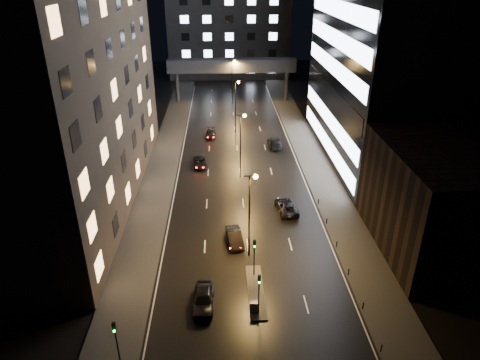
{
  "coord_description": "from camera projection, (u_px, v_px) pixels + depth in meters",
  "views": [
    {
      "loc": [
        -2.84,
        -31.1,
        29.11
      ],
      "look_at": [
        -0.47,
        19.1,
        4.0
      ],
      "focal_mm": 32.0,
      "sensor_mm": 36.0,
      "label": 1
    }
  ],
  "objects": [
    {
      "name": "streetlight_far",
      "position": [
        233.0,
        76.0,
        98.79
      ],
      "size": [
        1.45,
        0.5,
        10.15
      ],
      "color": "black",
      "rests_on": "ground"
    },
    {
      "name": "car_toward_a",
      "position": [
        286.0,
        206.0,
        56.53
      ],
      "size": [
        2.95,
        5.39,
        1.43
      ],
      "primitive_type": "imported",
      "rotation": [
        0.0,
        0.0,
        3.26
      ],
      "color": "black",
      "rests_on": "ground"
    },
    {
      "name": "sidewalk_left",
      "position": [
        164.0,
        160.0,
        71.64
      ],
      "size": [
        5.0,
        110.0,
        0.15
      ],
      "primitive_type": "cube",
      "color": "#383533",
      "rests_on": "ground"
    },
    {
      "name": "skybridge",
      "position": [
        232.0,
        66.0,
        99.74
      ],
      "size": [
        30.0,
        3.0,
        10.0
      ],
      "color": "#333335",
      "rests_on": "ground"
    },
    {
      "name": "building_left",
      "position": [
        59.0,
        50.0,
        52.48
      ],
      "size": [
        15.0,
        48.0,
        40.0
      ],
      "primitive_type": "cube",
      "color": "#2D2319",
      "rests_on": "ground"
    },
    {
      "name": "streetlight_mid_a",
      "position": [
        241.0,
        138.0,
        63.04
      ],
      "size": [
        1.45,
        0.5,
        10.15
      ],
      "color": "black",
      "rests_on": "ground"
    },
    {
      "name": "car_away_d",
      "position": [
        211.0,
        134.0,
        81.35
      ],
      "size": [
        1.98,
        4.48,
        1.28
      ],
      "primitive_type": "imported",
      "rotation": [
        0.0,
        0.0,
        -0.04
      ],
      "color": "black",
      "rests_on": "ground"
    },
    {
      "name": "car_away_c",
      "position": [
        200.0,
        163.0,
        69.36
      ],
      "size": [
        2.51,
        4.83,
        1.3
      ],
      "primitive_type": "imported",
      "rotation": [
        0.0,
        0.0,
        0.08
      ],
      "color": "black",
      "rests_on": "ground"
    },
    {
      "name": "utility_cabinet",
      "position": [
        254.0,
        307.0,
        39.82
      ],
      "size": [
        0.79,
        0.56,
        1.13
      ],
      "primitive_type": "cube",
      "rotation": [
        0.0,
        0.0,
        -0.13
      ],
      "color": "#535255",
      "rests_on": "median_island"
    },
    {
      "name": "streetlight_mid_b",
      "position": [
        236.0,
        100.0,
        80.91
      ],
      "size": [
        1.45,
        0.5,
        10.15
      ],
      "color": "black",
      "rests_on": "ground"
    },
    {
      "name": "car_away_b",
      "position": [
        235.0,
        237.0,
        50.0
      ],
      "size": [
        2.18,
        4.75,
        1.51
      ],
      "primitive_type": "imported",
      "rotation": [
        0.0,
        0.0,
        0.13
      ],
      "color": "black",
      "rests_on": "ground"
    },
    {
      "name": "ground",
      "position": [
        237.0,
        148.0,
        76.66
      ],
      "size": [
        160.0,
        160.0,
        0.0
      ],
      "primitive_type": "plane",
      "color": "black",
      "rests_on": "ground"
    },
    {
      "name": "streetlight_near",
      "position": [
        251.0,
        206.0,
        45.17
      ],
      "size": [
        1.45,
        0.5,
        10.15
      ],
      "color": "black",
      "rests_on": "ground"
    },
    {
      "name": "sidewalk_right",
      "position": [
        312.0,
        157.0,
        72.69
      ],
      "size": [
        5.0,
        110.0,
        0.15
      ],
      "primitive_type": "cube",
      "color": "#383533",
      "rests_on": "ground"
    },
    {
      "name": "building_far",
      "position": [
        229.0,
        31.0,
        122.9
      ],
      "size": [
        34.0,
        14.0,
        25.0
      ],
      "primitive_type": "cube",
      "color": "#333335",
      "rests_on": "ground"
    },
    {
      "name": "median_island",
      "position": [
        256.0,
        291.0,
        42.69
      ],
      "size": [
        1.6,
        8.0,
        0.15
      ],
      "primitive_type": "cube",
      "color": "#383533",
      "rests_on": "ground"
    },
    {
      "name": "building_right_glass",
      "position": [
        404.0,
        16.0,
        64.09
      ],
      "size": [
        20.0,
        36.0,
        45.0
      ],
      "primitive_type": "cube",
      "color": "black",
      "rests_on": "ground"
    },
    {
      "name": "traffic_signal_corner",
      "position": [
        116.0,
        337.0,
        33.75
      ],
      "size": [
        0.28,
        0.34,
        4.4
      ],
      "color": "black",
      "rests_on": "ground"
    },
    {
      "name": "traffic_signal_far",
      "position": [
        259.0,
        288.0,
        38.65
      ],
      "size": [
        0.28,
        0.34,
        4.4
      ],
      "color": "black",
      "rests_on": "median_island"
    },
    {
      "name": "car_toward_b",
      "position": [
        275.0,
        143.0,
        76.86
      ],
      "size": [
        2.29,
        5.39,
        1.55
      ],
      "primitive_type": "imported",
      "rotation": [
        0.0,
        0.0,
        3.16
      ],
      "color": "black",
      "rests_on": "ground"
    },
    {
      "name": "car_away_a",
      "position": [
        203.0,
        299.0,
        40.65
      ],
      "size": [
        2.04,
        4.89,
        1.65
      ],
      "primitive_type": "imported",
      "rotation": [
        0.0,
        0.0,
        -0.02
      ],
      "color": "black",
      "rests_on": "ground"
    },
    {
      "name": "bollard_row",
      "position": [
        342.0,
        258.0,
        46.96
      ],
      "size": [
        0.12,
        25.12,
        0.9
      ],
      "color": "black",
      "rests_on": "ground"
    },
    {
      "name": "traffic_signal_near",
      "position": [
        254.0,
        252.0,
        43.57
      ],
      "size": [
        0.28,
        0.34,
        4.4
      ],
      "color": "black",
      "rests_on": "median_island"
    },
    {
      "name": "building_right_low",
      "position": [
        429.0,
        201.0,
        47.13
      ],
      "size": [
        10.0,
        18.0,
        12.0
      ],
      "primitive_type": "cube",
      "color": "black",
      "rests_on": "ground"
    }
  ]
}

